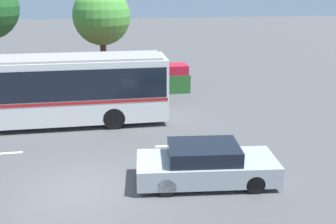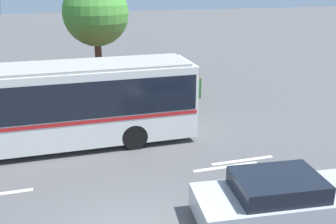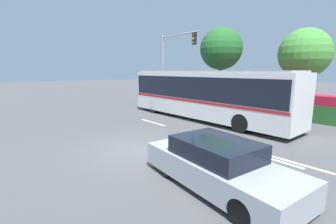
{
  "view_description": "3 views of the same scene",
  "coord_description": "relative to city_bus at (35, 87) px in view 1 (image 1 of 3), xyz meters",
  "views": [
    {
      "loc": [
        1.1,
        -11.06,
        6.21
      ],
      "look_at": [
        3.32,
        2.64,
        1.61
      ],
      "focal_mm": 40.49,
      "sensor_mm": 36.0,
      "label": 1
    },
    {
      "loc": [
        -1.1,
        -7.61,
        6.23
      ],
      "look_at": [
        2.09,
        3.59,
        2.06
      ],
      "focal_mm": 39.97,
      "sensor_mm": 36.0,
      "label": 2
    },
    {
      "loc": [
        7.88,
        -5.01,
        3.2
      ],
      "look_at": [
        -1.44,
        2.79,
        1.03
      ],
      "focal_mm": 24.84,
      "sensor_mm": 36.0,
      "label": 3
    }
  ],
  "objects": [
    {
      "name": "city_bus",
      "position": [
        0.0,
        0.0,
        0.0
      ],
      "size": [
        12.12,
        2.52,
        3.21
      ],
      "rotation": [
        0.0,
        0.0,
        3.14
      ],
      "color": "silver",
      "rests_on": "ground"
    },
    {
      "name": "lane_stripe_near",
      "position": [
        6.29,
        -3.47,
        -1.82
      ],
      "size": [
        2.4,
        0.16,
        0.01
      ],
      "primitive_type": "cube",
      "color": "silver",
      "rests_on": "ground"
    },
    {
      "name": "lane_stripe_mid",
      "position": [
        7.08,
        -3.18,
        -1.82
      ],
      "size": [
        2.4,
        0.16,
        0.01
      ],
      "primitive_type": "cube",
      "color": "silver",
      "rests_on": "ground"
    },
    {
      "name": "flowering_hedge",
      "position": [
        3.0,
        4.95,
        -1.0
      ],
      "size": [
        10.54,
        1.36,
        1.69
      ],
      "color": "#286028",
      "rests_on": "ground"
    },
    {
      "name": "street_tree_centre",
      "position": [
        3.12,
        7.36,
        2.58
      ],
      "size": [
        3.63,
        3.63,
        6.25
      ],
      "color": "brown",
      "rests_on": "ground"
    },
    {
      "name": "ground_plane",
      "position": [
        2.24,
        -6.54,
        -1.82
      ],
      "size": [
        140.0,
        140.0,
        0.0
      ],
      "primitive_type": "plane",
      "color": "#4C4C4F"
    },
    {
      "name": "sedan_foreground",
      "position": [
        6.38,
        -6.63,
        -1.19
      ],
      "size": [
        4.74,
        2.27,
        1.34
      ],
      "rotation": [
        0.0,
        0.0,
        -0.09
      ],
      "color": "#9EA3A8",
      "rests_on": "ground"
    }
  ]
}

